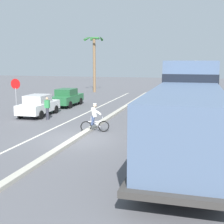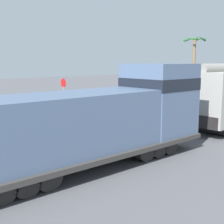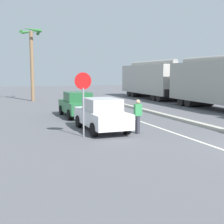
# 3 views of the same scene
# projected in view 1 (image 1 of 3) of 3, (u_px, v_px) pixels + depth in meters

# --- Properties ---
(ground_plane) EXTENTS (120.00, 120.00, 0.00)m
(ground_plane) POSITION_uv_depth(u_px,v_px,m) (77.00, 139.00, 16.88)
(ground_plane) COLOR #56565B
(median_curb) EXTENTS (0.36, 36.00, 0.16)m
(median_curb) POSITION_uv_depth(u_px,v_px,m) (108.00, 118.00, 22.57)
(median_curb) COLOR #B2AD9E
(median_curb) RESTS_ON ground
(lane_stripe) EXTENTS (0.14, 36.00, 0.01)m
(lane_stripe) POSITION_uv_depth(u_px,v_px,m) (77.00, 117.00, 23.21)
(lane_stripe) COLOR silver
(lane_stripe) RESTS_ON ground
(locomotive) EXTENTS (3.10, 11.61, 4.20)m
(locomotive) POSITION_uv_depth(u_px,v_px,m) (187.00, 115.00, 14.01)
(locomotive) COLOR slate
(locomotive) RESTS_ON ground
(hopper_car_lead) EXTENTS (2.90, 10.60, 4.18)m
(hopper_car_lead) POSITION_uv_depth(u_px,v_px,m) (193.00, 87.00, 25.52)
(hopper_car_lead) COLOR #A2A098
(hopper_car_lead) RESTS_ON ground
(hopper_car_middle) EXTENTS (2.90, 10.60, 4.18)m
(hopper_car_middle) POSITION_uv_depth(u_px,v_px,m) (194.00, 79.00, 36.55)
(hopper_car_middle) COLOR #B0AEA6
(hopper_car_middle) RESTS_ON ground
(parked_car_white) EXTENTS (1.90, 4.23, 1.62)m
(parked_car_white) POSITION_uv_depth(u_px,v_px,m) (38.00, 105.00, 23.81)
(parked_car_white) COLOR silver
(parked_car_white) RESTS_ON ground
(parked_car_green) EXTENTS (1.85, 4.21, 1.62)m
(parked_car_green) POSITION_uv_depth(u_px,v_px,m) (67.00, 97.00, 28.82)
(parked_car_green) COLOR #286B3D
(parked_car_green) RESTS_ON ground
(cyclist) EXTENTS (1.64, 0.68, 1.71)m
(cyclist) POSITION_uv_depth(u_px,v_px,m) (94.00, 118.00, 18.44)
(cyclist) COLOR black
(cyclist) RESTS_ON ground
(stop_sign) EXTENTS (0.76, 0.08, 2.88)m
(stop_sign) POSITION_uv_depth(u_px,v_px,m) (16.00, 90.00, 22.88)
(stop_sign) COLOR gray
(stop_sign) RESTS_ON ground
(palm_tree_near) EXTENTS (2.35, 2.23, 7.38)m
(palm_tree_near) POSITION_uv_depth(u_px,v_px,m) (94.00, 53.00, 40.64)
(palm_tree_near) COLOR #846647
(palm_tree_near) RESTS_ON ground
(pedestrian_by_cars) EXTENTS (0.34, 0.22, 1.62)m
(pedestrian_by_cars) POSITION_uv_depth(u_px,v_px,m) (47.00, 108.00, 22.23)
(pedestrian_by_cars) COLOR #33333D
(pedestrian_by_cars) RESTS_ON ground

